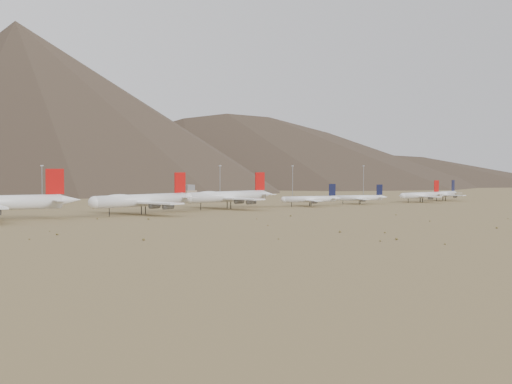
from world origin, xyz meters
TOP-DOWN VIEW (x-y plane):
  - ground at (0.00, 0.00)m, footprint 3000.00×3000.00m
  - widebody_centre at (-56.84, 20.91)m, footprint 70.92×55.97m
  - widebody_east at (6.19, 35.34)m, footprint 70.86×55.32m
  - narrowbody_a at (62.66, 26.83)m, footprint 41.07×30.29m
  - narrowbody_b at (105.43, 27.09)m, footprint 37.18×27.80m
  - narrowbody_c at (157.82, 20.20)m, footprint 45.41×32.53m
  - narrowbody_d at (189.41, 26.20)m, footprint 43.19×32.02m
  - control_tower at (30.00, 120.00)m, footprint 8.00×8.00m
  - mast_west at (-73.47, 123.53)m, footprint 2.00×0.60m
  - mast_centre at (45.29, 103.78)m, footprint 2.00×0.60m
  - mast_east at (136.07, 135.82)m, footprint 2.00×0.60m
  - mast_far_east at (203.58, 123.71)m, footprint 2.00×0.60m
  - desert_scrub at (-32.21, -80.16)m, footprint 447.63×172.36m

SIDE VIEW (x-z plane):
  - ground at x=0.00m, z-range 0.00..0.00m
  - desert_scrub at x=-32.21m, z-range -0.09..0.73m
  - narrowbody_b at x=105.43m, z-range -2.25..10.58m
  - narrowbody_a at x=62.66m, z-range -2.43..11.40m
  - narrowbody_d at x=189.41m, z-range -2.57..12.09m
  - narrowbody_c at x=157.82m, z-range -2.63..12.35m
  - control_tower at x=30.00m, z-range -0.68..11.32m
  - widebody_east at x=6.19m, z-range -3.29..17.91m
  - widebody_centre at x=-56.84m, z-range -3.34..18.18m
  - mast_west at x=-73.47m, z-range 1.35..27.05m
  - mast_centre at x=45.29m, z-range 1.35..27.05m
  - mast_east at x=136.07m, z-range 1.35..27.05m
  - mast_far_east at x=203.58m, z-range 1.35..27.05m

